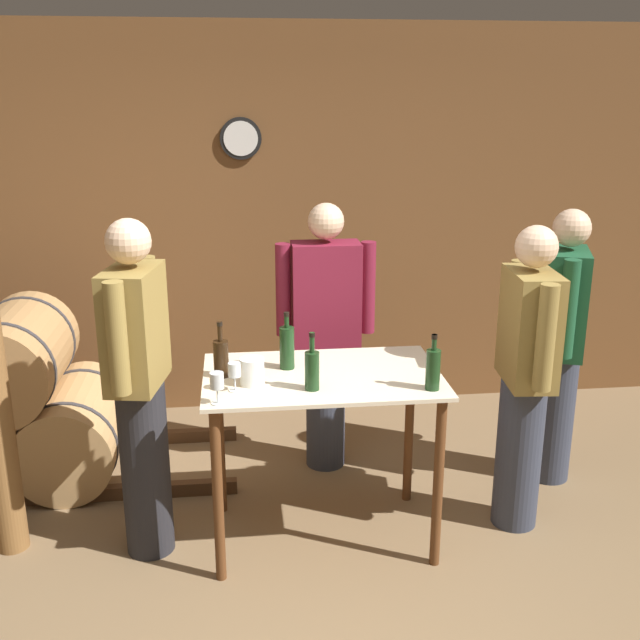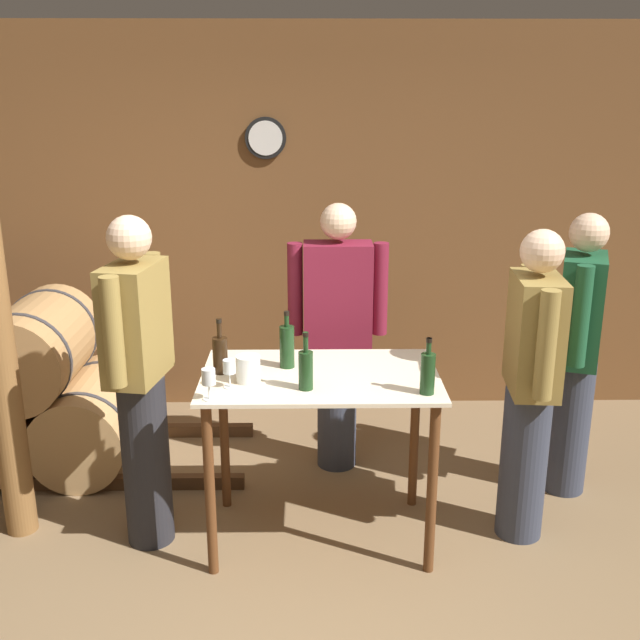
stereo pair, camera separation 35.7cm
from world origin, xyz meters
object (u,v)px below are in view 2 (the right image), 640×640
(person_visitor_bearded, at_px, (337,333))
(ice_bucket, at_px, (248,369))
(wine_bottle_center, at_px, (306,368))
(wine_glass_near_left, at_px, (209,378))
(wine_bottle_left, at_px, (287,345))
(person_visitor_with_scarf, at_px, (531,382))
(wine_bottle_far_left, at_px, (220,353))
(wine_glass_near_center, at_px, (229,368))
(person_host, at_px, (577,351))
(person_visitor_near_door, at_px, (140,378))
(wine_bottle_right, at_px, (428,372))

(person_visitor_bearded, bearing_deg, ice_bucket, -117.49)
(person_visitor_bearded, bearing_deg, wine_bottle_center, -100.52)
(ice_bucket, bearing_deg, wine_glass_near_left, -126.74)
(wine_bottle_left, relative_size, wine_bottle_center, 1.05)
(person_visitor_with_scarf, bearing_deg, wine_bottle_far_left, 179.31)
(wine_bottle_center, xyz_separation_m, wine_glass_near_center, (-0.36, 0.02, -0.00))
(person_visitor_with_scarf, height_order, person_visitor_bearded, person_visitor_bearded)
(person_host, relative_size, person_visitor_bearded, 0.99)
(wine_glass_near_left, distance_m, person_visitor_near_door, 0.49)
(wine_bottle_far_left, bearing_deg, person_host, 12.92)
(wine_bottle_center, distance_m, ice_bucket, 0.30)
(wine_bottle_left, bearing_deg, wine_glass_near_center, -134.32)
(wine_glass_near_left, bearing_deg, person_visitor_with_scarf, 11.49)
(wine_bottle_far_left, bearing_deg, person_visitor_with_scarf, -0.69)
(wine_bottle_left, bearing_deg, person_visitor_with_scarf, -4.44)
(wine_bottle_right, xyz_separation_m, wine_glass_near_center, (-0.92, 0.08, -0.01))
(wine_bottle_far_left, xyz_separation_m, person_visitor_near_door, (-0.39, -0.05, -0.11))
(wine_bottle_far_left, distance_m, person_host, 1.99)
(ice_bucket, height_order, person_visitor_bearded, person_visitor_bearded)
(wine_bottle_far_left, relative_size, wine_bottle_center, 1.00)
(wine_bottle_far_left, xyz_separation_m, wine_bottle_center, (0.42, -0.22, 0.00))
(person_visitor_bearded, bearing_deg, wine_glass_near_center, -119.54)
(wine_bottle_far_left, distance_m, wine_glass_near_left, 0.34)
(ice_bucket, xyz_separation_m, person_visitor_near_door, (-0.54, 0.07, -0.07))
(wine_glass_near_left, bearing_deg, person_visitor_bearded, 60.55)
(wine_glass_near_left, relative_size, person_visitor_bearded, 0.09)
(wine_glass_near_left, height_order, person_visitor_bearded, person_visitor_bearded)
(wine_bottle_left, relative_size, wine_bottle_right, 1.09)
(wine_bottle_left, height_order, person_visitor_near_door, person_visitor_near_door)
(ice_bucket, bearing_deg, wine_bottle_far_left, 140.72)
(wine_bottle_left, bearing_deg, wine_bottle_right, -28.35)
(person_visitor_bearded, bearing_deg, person_visitor_near_door, -141.00)
(wine_glass_near_left, distance_m, person_visitor_with_scarf, 1.60)
(wine_bottle_right, distance_m, person_visitor_near_door, 1.40)
(wine_bottle_center, relative_size, wine_glass_near_left, 1.90)
(wine_bottle_center, height_order, person_visitor_near_door, person_visitor_near_door)
(wine_bottle_right, bearing_deg, wine_bottle_far_left, 164.22)
(person_visitor_near_door, bearing_deg, wine_bottle_right, -9.56)
(wine_glass_near_center, distance_m, person_host, 1.98)
(person_visitor_near_door, bearing_deg, ice_bucket, -7.82)
(wine_glass_near_left, height_order, wine_glass_near_center, wine_glass_near_left)
(wine_bottle_far_left, distance_m, wine_bottle_center, 0.48)
(person_visitor_bearded, bearing_deg, person_visitor_with_scarf, -39.83)
(wine_bottle_left, xyz_separation_m, wine_bottle_center, (0.10, -0.29, -0.01))
(wine_bottle_center, relative_size, person_visitor_with_scarf, 0.17)
(wine_bottle_right, height_order, wine_glass_near_left, wine_bottle_right)
(person_host, bearing_deg, ice_bucket, -162.49)
(ice_bucket, distance_m, person_visitor_bearded, 1.00)
(wine_bottle_center, bearing_deg, person_visitor_with_scarf, 10.06)
(ice_bucket, relative_size, person_visitor_bearded, 0.08)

